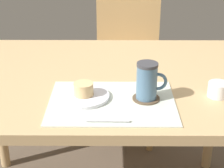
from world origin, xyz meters
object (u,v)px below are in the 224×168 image
at_px(pastry_plate, 84,96).
at_px(sugar_bowl, 218,90).
at_px(coffee_mug, 148,81).
at_px(dining_table, 103,92).
at_px(wooden_chair, 126,57).
at_px(pastry, 84,89).

bearing_deg(pastry_plate, sugar_bowl, 2.99).
bearing_deg(coffee_mug, dining_table, 127.30).
bearing_deg(coffee_mug, sugar_bowl, 7.14).
xyz_separation_m(wooden_chair, pastry_plate, (-0.17, -0.98, 0.24)).
xyz_separation_m(pastry_plate, sugar_bowl, (0.46, 0.02, 0.02)).
xyz_separation_m(pastry, coffee_mug, (0.21, -0.01, 0.03)).
xyz_separation_m(wooden_chair, coffee_mug, (0.04, -0.99, 0.30)).
relative_size(wooden_chair, sugar_bowl, 12.18).
relative_size(coffee_mug, sugar_bowl, 1.79).
distance_m(dining_table, sugar_bowl, 0.45).
bearing_deg(pastry_plate, wooden_chair, 80.09).
bearing_deg(wooden_chair, pastry, 87.77).
xyz_separation_m(pastry_plate, coffee_mug, (0.21, -0.01, 0.06)).
bearing_deg(coffee_mug, wooden_chair, 92.38).
xyz_separation_m(pastry_plate, pastry, (0.00, 0.00, 0.03)).
bearing_deg(dining_table, pastry, -106.36).
height_order(wooden_chair, pastry_plate, wooden_chair).
bearing_deg(dining_table, coffee_mug, -52.70).
relative_size(pastry_plate, sugar_bowl, 2.47).
distance_m(dining_table, pastry_plate, 0.22).
height_order(pastry, coffee_mug, coffee_mug).
xyz_separation_m(wooden_chair, pastry, (-0.17, -0.98, 0.27)).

